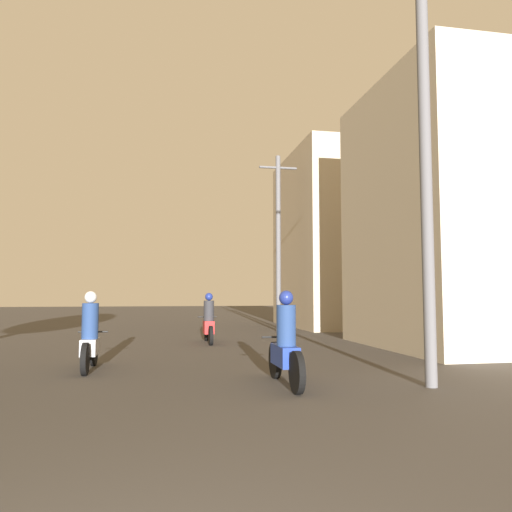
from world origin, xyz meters
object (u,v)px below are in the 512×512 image
at_px(motorcycle_silver, 90,339).
at_px(utility_pole_far, 278,238).
at_px(building_right_far, 334,240).
at_px(utility_pole_near, 425,140).
at_px(motorcycle_blue, 285,348).
at_px(motorcycle_red, 209,323).
at_px(building_right_near, 456,215).

relative_size(motorcycle_silver, utility_pole_far, 0.26).
height_order(building_right_far, utility_pole_near, building_right_far).
xyz_separation_m(motorcycle_blue, motorcycle_red, (-0.56, 7.44, 0.00)).
bearing_deg(motorcycle_blue, building_right_near, 38.45).
xyz_separation_m(building_right_near, building_right_far, (-0.28, 9.49, 0.26)).
relative_size(building_right_far, utility_pole_near, 1.03).
height_order(motorcycle_red, building_right_near, building_right_near).
bearing_deg(utility_pole_far, utility_pole_near, -91.98).
xyz_separation_m(motorcycle_silver, building_right_far, (9.48, 11.95, 3.42)).
bearing_deg(utility_pole_far, motorcycle_silver, -122.87).
bearing_deg(motorcycle_blue, building_right_far, 68.31).
distance_m(motorcycle_silver, building_right_near, 10.56).
bearing_deg(utility_pole_near, motorcycle_red, 109.74).
distance_m(motorcycle_red, utility_pole_near, 9.19).
relative_size(building_right_near, building_right_far, 0.94).
xyz_separation_m(building_right_near, utility_pole_near, (-4.03, -5.37, 0.32)).
distance_m(motorcycle_blue, motorcycle_red, 7.46).
height_order(motorcycle_blue, utility_pole_near, utility_pole_near).
height_order(motorcycle_blue, motorcycle_red, motorcycle_blue).
xyz_separation_m(motorcycle_blue, building_right_far, (6.06, 14.29, 3.43)).
xyz_separation_m(building_right_far, utility_pole_far, (-3.32, -2.41, -0.24)).
bearing_deg(building_right_far, motorcycle_silver, -128.45).
relative_size(motorcycle_silver, building_right_far, 0.24).
distance_m(building_right_near, utility_pole_far, 7.94).
bearing_deg(motorcycle_silver, utility_pole_far, 65.00).
bearing_deg(utility_pole_far, motorcycle_blue, -102.99).
distance_m(building_right_near, utility_pole_near, 6.73).
bearing_deg(motorcycle_red, utility_pole_far, 59.96).
xyz_separation_m(motorcycle_red, building_right_far, (6.62, 6.86, 3.43)).
distance_m(motorcycle_blue, building_right_near, 8.57).
bearing_deg(building_right_near, motorcycle_blue, -142.84).
bearing_deg(motorcycle_silver, building_right_far, 59.42).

